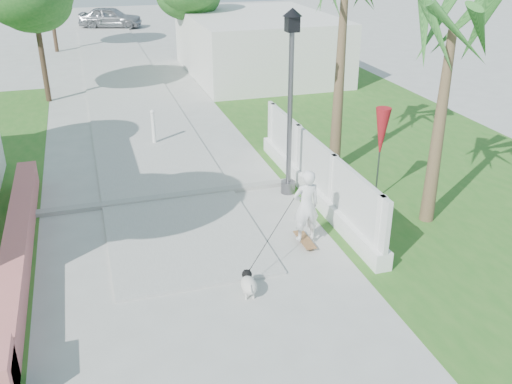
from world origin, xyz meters
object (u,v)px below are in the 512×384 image
object	(u,v)px
bollard	(153,126)
skateboarder	(278,228)
street_lamp	(290,98)
patio_umbrella	(381,134)
parked_car	(110,17)
dog	(249,284)

from	to	relation	value
bollard	skateboarder	xyz separation A→B (m)	(1.41, -7.47, 0.15)
street_lamp	bollard	world-z (taller)	street_lamp
bollard	patio_umbrella	distance (m)	7.25
skateboarder	parked_car	xyz separation A→B (m)	(-1.03, 30.81, -0.04)
skateboarder	street_lamp	bearing A→B (deg)	-115.28
street_lamp	patio_umbrella	size ratio (longest dim) A/B	1.93
street_lamp	parked_car	distance (m)	27.99
bollard	patio_umbrella	xyz separation A→B (m)	(4.60, -5.50, 1.10)
patio_umbrella	parked_car	xyz separation A→B (m)	(-4.22, 28.84, -1.00)
patio_umbrella	dog	world-z (taller)	patio_umbrella
street_lamp	patio_umbrella	xyz separation A→B (m)	(1.90, -1.00, -0.74)
bollard	dog	bearing A→B (deg)	-86.44
street_lamp	patio_umbrella	distance (m)	2.27
bollard	parked_car	world-z (taller)	parked_car
street_lamp	parked_car	size ratio (longest dim) A/B	1.10
street_lamp	parked_car	xyz separation A→B (m)	(-2.32, 27.84, -1.74)
street_lamp	skateboarder	xyz separation A→B (m)	(-1.29, -2.97, -1.70)
parked_car	skateboarder	bearing A→B (deg)	-160.55
bollard	dog	xyz separation A→B (m)	(0.52, -8.41, -0.35)
street_lamp	dog	xyz separation A→B (m)	(-2.18, -3.91, -2.19)
street_lamp	skateboarder	bearing A→B (deg)	-113.54
dog	patio_umbrella	bearing A→B (deg)	42.81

